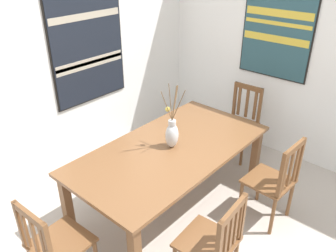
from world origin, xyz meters
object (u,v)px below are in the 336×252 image
object	(u,v)px
chair_2	(214,242)
centerpiece_vase	(172,133)
chair_0	(274,180)
painting_on_side_wall	(277,32)
painting_on_back_wall	(88,45)
chair_3	(55,244)
dining_table	(171,155)
chair_1	(240,121)

from	to	relation	value
chair_2	centerpiece_vase	bearing A→B (deg)	58.58
chair_0	painting_on_side_wall	distance (m)	1.85
painting_on_back_wall	chair_3	bearing A→B (deg)	-137.50
centerpiece_vase	chair_3	bearing A→B (deg)	179.39
chair_2	chair_3	distance (m)	1.23
chair_2	painting_on_back_wall	bearing A→B (deg)	73.86
chair_0	chair_3	distance (m)	2.07
centerpiece_vase	painting_on_side_wall	distance (m)	1.90
dining_table	chair_2	size ratio (longest dim) A/B	2.32
dining_table	painting_on_back_wall	size ratio (longest dim) A/B	1.56
painting_on_side_wall	painting_on_back_wall	bearing A→B (deg)	137.64
centerpiece_vase	chair_1	size ratio (longest dim) A/B	0.75
dining_table	chair_1	world-z (taller)	chair_1
chair_3	painting_on_side_wall	world-z (taller)	painting_on_side_wall
dining_table	chair_2	world-z (taller)	chair_2
centerpiece_vase	chair_1	world-z (taller)	centerpiece_vase
chair_1	chair_2	world-z (taller)	chair_1
dining_table	centerpiece_vase	world-z (taller)	centerpiece_vase
chair_0	chair_2	world-z (taller)	chair_0
dining_table	chair_3	xyz separation A→B (m)	(-1.35, 0.02, -0.17)
chair_3	painting_on_back_wall	world-z (taller)	painting_on_back_wall
chair_1	chair_3	distance (m)	2.73
chair_0	chair_2	bearing A→B (deg)	179.98
centerpiece_vase	painting_on_back_wall	distance (m)	1.50
chair_0	chair_2	size ratio (longest dim) A/B	1.05
dining_table	painting_on_side_wall	xyz separation A→B (m)	(1.78, -0.14, 0.94)
chair_0	chair_2	xyz separation A→B (m)	(-1.03, 0.00, -0.00)
chair_0	dining_table	bearing A→B (deg)	118.94
chair_3	painting_on_back_wall	size ratio (longest dim) A/B	0.67
painting_on_back_wall	painting_on_side_wall	size ratio (longest dim) A/B	1.19
chair_3	painting_on_back_wall	xyz separation A→B (m)	(1.48, 1.35, 1.01)
chair_0	painting_on_back_wall	world-z (taller)	painting_on_back_wall
chair_2	chair_3	world-z (taller)	chair_2
chair_1	chair_3	world-z (taller)	chair_1
centerpiece_vase	painting_on_back_wall	size ratio (longest dim) A/B	0.53
centerpiece_vase	chair_3	distance (m)	1.43
painting_on_back_wall	painting_on_side_wall	bearing A→B (deg)	-42.36
dining_table	chair_2	bearing A→B (deg)	-120.73
centerpiece_vase	chair_2	distance (m)	1.13
dining_table	painting_on_side_wall	distance (m)	2.02
dining_table	chair_2	xyz separation A→B (m)	(-0.53, -0.90, -0.16)
centerpiece_vase	chair_0	size ratio (longest dim) A/B	0.75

